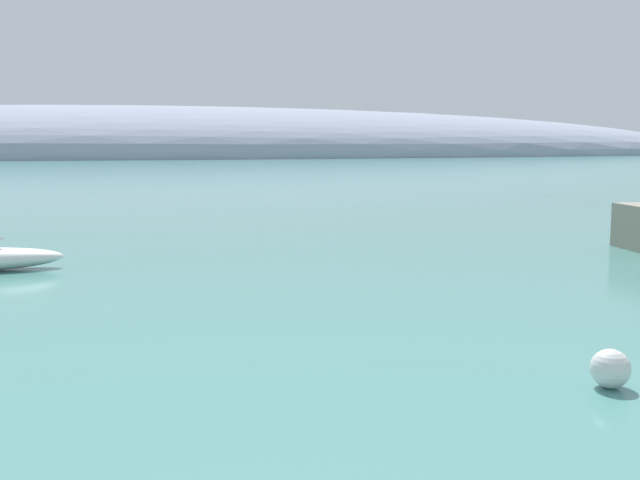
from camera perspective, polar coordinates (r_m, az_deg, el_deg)
distant_ridge at (r=235.77m, az=-13.74°, el=6.02°), size 390.33×89.04×29.41m
mooring_buoy_white at (r=17.57m, az=20.59°, el=-8.86°), size 0.83×0.83×0.83m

